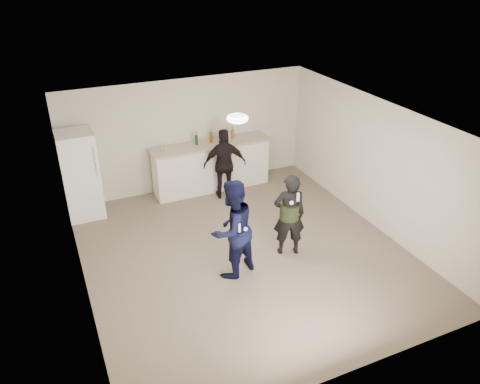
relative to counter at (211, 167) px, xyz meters
name	(u,v)px	position (x,y,z in m)	size (l,w,h in m)	color
floor	(244,253)	(-0.40, -2.67, -0.53)	(6.00, 6.00, 0.00)	#6B5B4C
ceiling	(245,121)	(-0.40, -2.67, 1.98)	(6.00, 6.00, 0.00)	silver
wall_back	(188,134)	(-0.40, 0.33, 0.72)	(6.00, 6.00, 0.00)	beige
wall_front	(351,300)	(-0.40, -5.67, 0.72)	(6.00, 6.00, 0.00)	beige
wall_left	(76,227)	(-3.15, -2.67, 0.72)	(6.00, 6.00, 0.00)	beige
wall_right	(376,165)	(2.35, -2.67, 0.72)	(6.00, 6.00, 0.00)	beige
counter	(211,167)	(0.00, 0.00, 0.00)	(2.60, 0.56, 1.05)	white
counter_top	(211,144)	(0.00, 0.00, 0.55)	(2.68, 0.64, 0.04)	beige
fridge	(80,175)	(-2.80, -0.07, 0.38)	(0.70, 0.70, 1.80)	white
fridge_handle	(95,161)	(-2.52, -0.44, 0.78)	(0.02, 0.02, 0.60)	white
ceiling_dome	(237,118)	(-0.40, -2.37, 1.93)	(0.36, 0.36, 0.16)	white
shaker	(162,148)	(-1.10, -0.02, 0.65)	(0.08, 0.08, 0.17)	silver
man	(232,229)	(-0.82, -3.10, 0.33)	(0.84, 0.65, 1.72)	#0F1342
woman	(289,215)	(0.33, -2.95, 0.25)	(0.56, 0.37, 1.55)	black
camo_shorts	(289,211)	(0.33, -2.95, 0.32)	(0.34, 0.34, 0.28)	#2D3A1A
spectator	(225,164)	(0.12, -0.51, 0.26)	(0.92, 0.38, 1.57)	black
remote_man	(239,228)	(-0.82, -3.38, 0.53)	(0.04, 0.04, 0.15)	white
nunchuk_man	(245,229)	(-0.70, -3.35, 0.45)	(0.07, 0.07, 0.07)	white
remote_woman	(298,197)	(0.33, -3.20, 0.72)	(0.04, 0.04, 0.15)	silver
nunchuk_woman	(292,203)	(0.23, -3.17, 0.62)	(0.07, 0.07, 0.07)	white
bottle_cluster	(219,137)	(0.22, 0.05, 0.67)	(0.94, 0.17, 0.25)	#164F16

